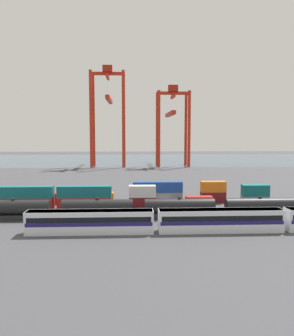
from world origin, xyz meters
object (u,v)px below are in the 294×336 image
shipping_container_2 (85,203)px  shipping_container_6 (199,202)px  shipping_container_7 (255,201)px  shipping_container_12 (158,197)px  gantry_crane_west (108,107)px  freight_tank_row (180,208)px  shipping_container_11 (101,198)px  shipping_container_0 (26,204)px  gantry_crane_central (172,118)px  passenger_train (220,219)px

shipping_container_2 → shipping_container_6: bearing=0.0°
shipping_container_6 → shipping_container_7: (13.01, 0.00, 0.00)m
shipping_container_2 → shipping_container_12: bearing=20.0°
shipping_container_7 → gantry_crane_west: size_ratio=0.12×
freight_tank_row → shipping_container_7: 21.25m
shipping_container_6 → shipping_container_7: bearing=0.0°
shipping_container_2 → shipping_container_11: same height
freight_tank_row → shipping_container_0: (-33.18, 9.73, -0.71)m
gantry_crane_central → shipping_container_0: bearing=-113.1°
shipping_container_7 → gantry_crane_central: 108.78m
shipping_container_0 → shipping_container_2: size_ratio=1.00×
gantry_crane_west → shipping_container_11: bearing=-87.5°
gantry_crane_west → shipping_container_6: bearing=-75.5°
shipping_container_11 → gantry_crane_central: bearing=73.8°
shipping_container_7 → gantry_crane_central: size_ratio=0.15×
shipping_container_12 → shipping_container_6: bearing=-34.3°
freight_tank_row → shipping_container_6: size_ratio=13.17×
passenger_train → freight_tank_row: bearing=119.8°
shipping_container_11 → gantry_crane_west: gantry_crane_west is taller
freight_tank_row → shipping_container_2: 22.41m
shipping_container_6 → gantry_crane_west: bearing=104.5°
shipping_container_6 → gantry_crane_central: size_ratio=0.15×
shipping_container_0 → shipping_container_11: same height
shipping_container_0 → shipping_container_7: (52.05, 0.00, 0.00)m
shipping_container_11 → shipping_container_6: bearing=-15.2°
shipping_container_2 → shipping_container_12: same height
passenger_train → gantry_crane_west: 130.92m
shipping_container_2 → shipping_container_6: (26.03, 0.00, 0.00)m
shipping_container_12 → shipping_container_7: bearing=-15.6°
shipping_container_11 → shipping_container_2: bearing=-117.3°
shipping_container_2 → shipping_container_11: bearing=62.7°
shipping_container_2 → shipping_container_7: size_ratio=2.00×
passenger_train → shipping_container_0: 43.61m
shipping_container_11 → gantry_crane_west: 103.33m
shipping_container_11 → shipping_container_12: same height
gantry_crane_central → gantry_crane_west: bearing=-178.8°
shipping_container_2 → passenger_train: bearing=-37.3°
passenger_train → gantry_crane_central: gantry_crane_central is taller
passenger_train → shipping_container_0: size_ratio=5.48×
shipping_container_0 → gantry_crane_central: 117.61m
shipping_container_0 → gantry_crane_west: gantry_crane_west is taller
freight_tank_row → shipping_container_2: (-20.17, 9.73, -0.71)m
shipping_container_7 → gantry_crane_west: gantry_crane_west is taller
freight_tank_row → gantry_crane_west: 120.33m
shipping_container_6 → freight_tank_row: bearing=-121.0°
shipping_container_2 → gantry_crane_central: size_ratio=0.29×
freight_tank_row → shipping_container_0: bearing=163.6°
passenger_train → shipping_container_2: 32.54m
shipping_container_11 → gantry_crane_west: size_ratio=0.12×
gantry_crane_west → gantry_crane_central: 33.76m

